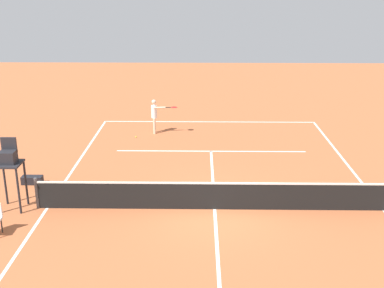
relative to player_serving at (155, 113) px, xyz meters
name	(u,v)px	position (x,y,z in m)	size (l,w,h in m)	color
ground_plane	(215,209)	(-2.68, 8.42, -1.01)	(60.00, 60.00, 0.00)	#B76038
court_lines	(215,209)	(-2.68, 8.42, -1.00)	(11.21, 21.05, 0.01)	white
tennis_net	(215,195)	(-2.68, 8.42, -0.51)	(11.81, 0.10, 1.07)	#4C4C51
player_serving	(155,113)	(0.00, 0.00, 0.00)	(1.30, 0.46, 1.69)	beige
tennis_ball	(136,137)	(0.89, 0.73, -0.97)	(0.07, 0.07, 0.07)	#CCE033
umpire_chair	(9,163)	(3.96, 8.45, 0.60)	(0.80, 0.80, 2.41)	#232328
equipment_bag	(32,180)	(4.03, 6.40, -0.86)	(0.76, 0.32, 0.30)	black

